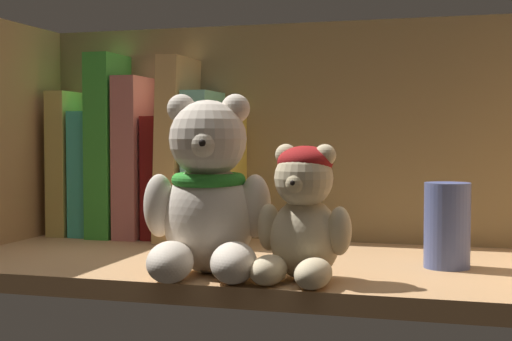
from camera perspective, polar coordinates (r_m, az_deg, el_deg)
name	(u,v)px	position (r cm, az deg, el deg)	size (l,w,h in cm)	color
shelf_board	(277,269)	(83.21, 1.67, -7.58)	(72.98, 31.57, 2.00)	tan
shelf_back_panel	(308,140)	(97.85, 4.06, 2.38)	(75.38, 1.20, 30.67)	olive
book_0	(72,163)	(107.63, -14.02, 0.54)	(2.80, 9.79, 19.95)	tan
book_1	(92,173)	(106.17, -12.56, -0.22)	(2.62, 9.30, 17.18)	#40BEAF
book_2	(114,146)	(104.43, -10.91, 1.87)	(3.53, 11.04, 24.90)	green
book_3	(140,157)	(102.78, -8.99, 1.00)	(3.37, 10.77, 21.76)	#BD6D6D
book_4	(162,177)	(101.50, -7.25, -0.52)	(2.62, 9.11, 16.43)	maroon
book_5	(184,149)	(100.16, -5.60, 1.65)	(2.89, 13.78, 24.12)	tan
book_6	(209,166)	(98.98, -3.69, 0.35)	(3.40, 12.17, 19.64)	#79CBC1
book_7	(233,177)	(97.94, -1.80, -0.50)	(2.67, 13.31, 16.80)	gold
teddy_bear_larger	(207,198)	(73.50, -3.77, -2.10)	(13.57, 14.04, 18.03)	beige
teddy_bear_smaller	(303,216)	(70.27, 3.64, -3.55)	(9.65, 9.96, 13.06)	beige
pillar_candle	(447,226)	(79.50, 14.54, -4.15)	(4.78, 4.78, 8.95)	#4C5B99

